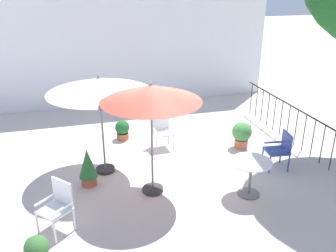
# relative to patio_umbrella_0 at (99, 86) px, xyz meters

# --- Properties ---
(ground_plane) EXTENTS (60.00, 60.00, 0.00)m
(ground_plane) POSITION_rel_patio_umbrella_0_xyz_m (1.49, -0.09, -2.05)
(ground_plane) COLOR beige
(villa_facade) EXTENTS (9.90, 0.30, 5.12)m
(villa_facade) POSITION_rel_patio_umbrella_0_xyz_m (1.49, 4.82, 0.51)
(villa_facade) COLOR white
(villa_facade) RESTS_ON ground
(terrace_railing) EXTENTS (0.03, 5.79, 1.01)m
(terrace_railing) POSITION_rel_patio_umbrella_0_xyz_m (5.06, -0.09, -1.37)
(terrace_railing) COLOR black
(terrace_railing) RESTS_ON ground
(patio_umbrella_0) EXTENTS (2.25, 2.25, 2.29)m
(patio_umbrella_0) POSITION_rel_patio_umbrella_0_xyz_m (0.00, 0.00, 0.00)
(patio_umbrella_0) COLOR #2D2D2D
(patio_umbrella_0) RESTS_ON ground
(patio_umbrella_1) EXTENTS (1.96, 1.96, 2.39)m
(patio_umbrella_1) POSITION_rel_patio_umbrella_0_xyz_m (0.87, -1.13, 0.09)
(patio_umbrella_1) COLOR #2D2D2D
(patio_umbrella_1) RESTS_ON ground
(cafe_table_0) EXTENTS (0.84, 0.84, 0.78)m
(cafe_table_0) POSITION_rel_patio_umbrella_0_xyz_m (2.77, -1.77, -1.51)
(cafe_table_0) COLOR white
(cafe_table_0) RESTS_ON ground
(patio_chair_0) EXTENTS (0.55, 0.55, 0.89)m
(patio_chair_0) POSITION_rel_patio_umbrella_0_xyz_m (3.97, -0.92, -1.54)
(patio_chair_0) COLOR #354698
(patio_chair_0) RESTS_ON ground
(patio_chair_1) EXTENTS (0.68, 0.69, 0.95)m
(patio_chair_1) POSITION_rel_patio_umbrella_0_xyz_m (-1.00, -1.90, -1.51)
(patio_chair_1) COLOR white
(patio_chair_1) RESTS_ON ground
(patio_chair_2) EXTENTS (0.52, 0.48, 0.93)m
(patio_chair_2) POSITION_rel_patio_umbrella_0_xyz_m (1.59, 0.92, -1.53)
(patio_chair_2) COLOR white
(patio_chair_2) RESTS_ON ground
(potted_plant_0) EXTENTS (0.40, 0.40, 0.55)m
(potted_plant_0) POSITION_rel_patio_umbrella_0_xyz_m (0.67, 1.67, -1.77)
(potted_plant_0) COLOR #B35938
(potted_plant_0) RESTS_ON ground
(potted_plant_1) EXTENTS (0.38, 0.38, 0.59)m
(potted_plant_1) POSITION_rel_patio_umbrella_0_xyz_m (-1.33, -2.80, -1.71)
(potted_plant_1) COLOR #C1733A
(potted_plant_1) RESTS_ON ground
(potted_plant_2) EXTENTS (0.40, 0.40, 0.86)m
(potted_plant_2) POSITION_rel_patio_umbrella_0_xyz_m (-0.40, -0.52, -1.60)
(potted_plant_2) COLOR #B04E37
(potted_plant_2) RESTS_ON ground
(potted_plant_3) EXTENTS (0.51, 0.52, 0.71)m
(potted_plant_3) POSITION_rel_patio_umbrella_0_xyz_m (3.60, 0.31, -1.66)
(potted_plant_3) COLOR #C9664B
(potted_plant_3) RESTS_ON ground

